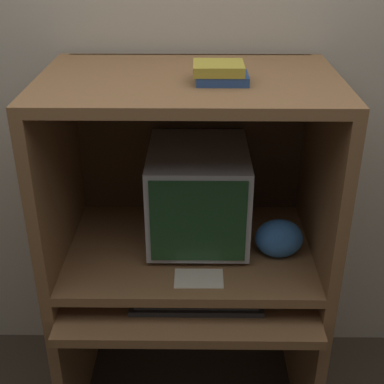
% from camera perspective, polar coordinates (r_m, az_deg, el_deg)
% --- Properties ---
extents(wall_back, '(6.00, 0.06, 2.60)m').
position_cam_1_polar(wall_back, '(2.17, -0.15, 11.69)').
color(wall_back, beige).
rests_on(wall_back, ground_plane).
extents(desk_base, '(0.99, 0.72, 0.66)m').
position_cam_1_polar(desk_base, '(2.21, -0.27, -14.35)').
color(desk_base, brown).
rests_on(desk_base, ground_plane).
extents(desk_monitor_shelf, '(0.99, 0.64, 0.11)m').
position_cam_1_polar(desk_monitor_shelf, '(2.05, -0.27, -6.33)').
color(desk_monitor_shelf, brown).
rests_on(desk_monitor_shelf, desk_base).
extents(hutch_upper, '(0.99, 0.64, 0.65)m').
position_cam_1_polar(hutch_upper, '(1.87, -0.28, 5.97)').
color(hutch_upper, brown).
rests_on(hutch_upper, desk_monitor_shelf).
extents(crt_monitor, '(0.36, 0.44, 0.36)m').
position_cam_1_polar(crt_monitor, '(2.00, 0.66, -0.17)').
color(crt_monitor, '#B2B2B7').
rests_on(crt_monitor, desk_monitor_shelf).
extents(keyboard, '(0.47, 0.14, 0.03)m').
position_cam_1_polar(keyboard, '(1.92, 0.46, -11.66)').
color(keyboard, '#2D2D30').
rests_on(keyboard, desk_base).
extents(mouse, '(0.07, 0.05, 0.03)m').
position_cam_1_polar(mouse, '(1.93, 9.19, -11.70)').
color(mouse, '#28282B').
rests_on(mouse, desk_base).
extents(snack_bag, '(0.17, 0.13, 0.14)m').
position_cam_1_polar(snack_bag, '(1.97, 9.27, -4.90)').
color(snack_bag, '#336BB7').
rests_on(snack_bag, desk_monitor_shelf).
extents(book_stack, '(0.17, 0.13, 0.06)m').
position_cam_1_polar(book_stack, '(1.70, 3.02, 12.59)').
color(book_stack, navy).
rests_on(book_stack, hutch_upper).
extents(paper_card, '(0.17, 0.11, 0.00)m').
position_cam_1_polar(paper_card, '(1.87, 0.73, -9.20)').
color(paper_card, beige).
rests_on(paper_card, desk_monitor_shelf).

